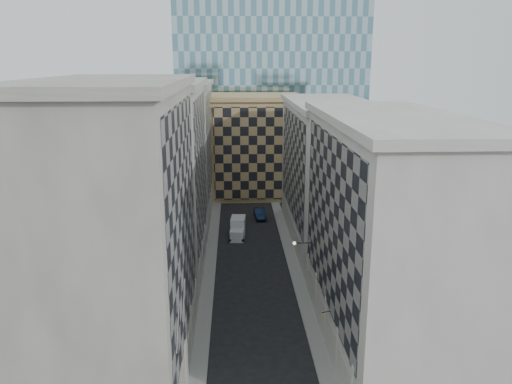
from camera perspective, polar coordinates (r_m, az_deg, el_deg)
name	(u,v)px	position (r m, az deg, el deg)	size (l,w,h in m)	color
sidewalk_west	(209,275)	(60.79, -5.40, -9.40)	(1.50, 100.00, 0.15)	gray
sidewalk_east	(296,273)	(61.15, 4.60, -9.22)	(1.50, 100.00, 0.15)	gray
bldg_left_a	(120,238)	(39.65, -15.28, -5.05)	(10.80, 22.80, 23.70)	gray
bldg_left_b	(161,178)	(60.58, -10.86, 1.56)	(10.80, 22.80, 22.70)	#99958E
bldg_left_c	(180,150)	(82.07, -8.72, 4.75)	(10.80, 22.80, 21.70)	gray
bldg_right_a	(384,234)	(44.86, 14.43, -4.69)	(10.80, 26.80, 20.70)	#B1ADA2
bldg_right_b	(327,172)	(70.26, 8.14, 2.27)	(10.80, 28.80, 19.70)	#B1ADA2
tan_block	(255,145)	(94.64, -0.07, 5.40)	(16.80, 14.80, 18.80)	#A28956
church_tower	(243,50)	(107.41, -1.53, 15.90)	(7.20, 7.20, 51.50)	#2C2722
flagpoles_left	(181,313)	(35.86, -8.59, -13.56)	(0.10, 6.33, 2.33)	gray
bracket_lamp	(296,243)	(53.21, 4.60, -5.85)	(1.98, 0.36, 0.36)	black
box_truck	(238,229)	(72.80, -2.09, -4.22)	(2.44, 5.15, 2.74)	silver
dark_car	(260,213)	(81.27, 0.43, -2.47)	(1.66, 4.75, 1.57)	#0F1C39
shop_sign	(324,316)	(44.24, 7.75, -13.82)	(0.76, 0.67, 0.75)	black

